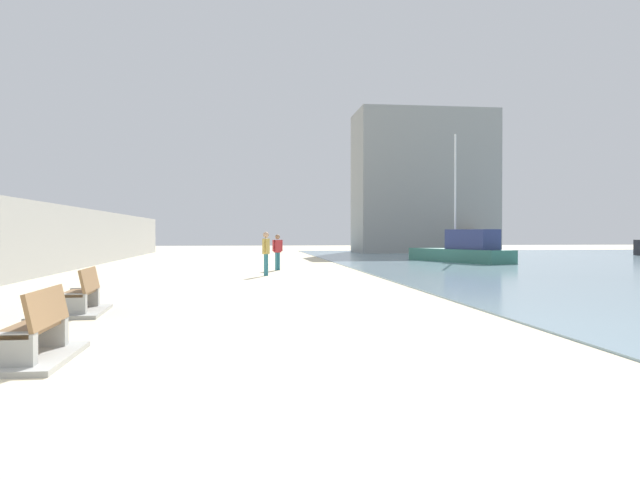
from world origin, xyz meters
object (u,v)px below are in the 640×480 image
(bench_near, at_px, (31,344))
(person_standing, at_px, (278,249))
(boat_far_left, at_px, (463,250))
(boat_nearest, at_px, (472,245))
(bench_far, at_px, (80,303))
(person_walking, at_px, (266,250))

(bench_near, bearing_deg, person_standing, 77.48)
(bench_near, relative_size, boat_far_left, 0.28)
(person_standing, bearing_deg, boat_far_left, 28.13)
(boat_far_left, bearing_deg, boat_nearest, 67.39)
(bench_near, xyz_separation_m, boat_far_left, (15.60, 25.98, 0.51))
(bench_far, xyz_separation_m, person_standing, (5.09, 14.94, 0.74))
(bench_far, bearing_deg, person_walking, 68.60)
(bench_near, xyz_separation_m, bench_far, (-0.65, 5.07, 0.00))
(person_walking, xyz_separation_m, person_standing, (0.67, 3.65, -0.08))
(person_standing, relative_size, boat_far_left, 0.22)
(boat_far_left, bearing_deg, bench_far, -127.86)
(bench_near, bearing_deg, boat_nearest, 61.91)
(person_standing, bearing_deg, person_walking, -100.38)
(boat_far_left, bearing_deg, bench_near, -120.99)
(person_walking, relative_size, boat_nearest, 0.41)
(person_standing, bearing_deg, bench_near, -102.52)
(boat_nearest, bearing_deg, person_walking, -126.38)
(bench_far, relative_size, boat_nearest, 0.50)
(person_walking, relative_size, person_standing, 1.07)
(boat_nearest, bearing_deg, person_standing, -129.84)
(bench_far, distance_m, boat_far_left, 26.48)
(person_standing, distance_m, boat_nearest, 27.04)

